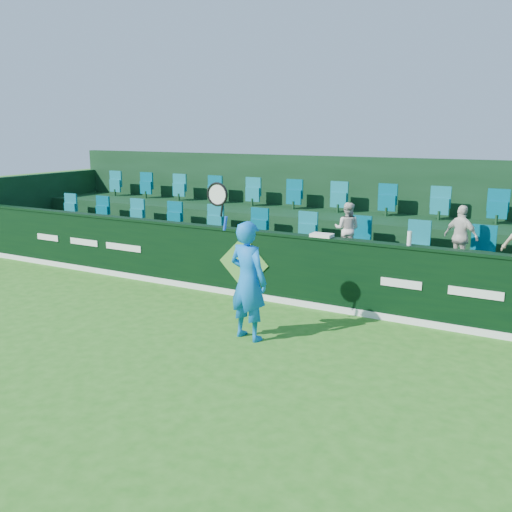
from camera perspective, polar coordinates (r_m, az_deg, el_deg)
The scene contains 12 objects.
ground at distance 8.42m, azimuth -14.98°, elevation -10.70°, with size 60.00×60.00×0.00m, color #276C19.
sponsor_hoarding at distance 11.25m, azimuth -0.94°, elevation -0.72°, with size 16.00×0.25×1.35m.
stand_tier_front at distance 12.25m, azimuth 1.64°, elevation -0.93°, with size 16.00×2.00×0.80m, color black.
stand_tier_back at distance 13.88m, azimuth 5.29°, elevation 1.69°, with size 16.00×1.80×1.30m, color black.
stand_rear at distance 14.18m, azimuth 6.07°, elevation 4.23°, with size 16.00×4.10×2.60m.
seat_row_front at distance 12.46m, azimuth 2.51°, elevation 2.58°, with size 13.50×0.50×0.60m, color #106E7B.
seat_row_back at distance 14.00m, azimuth 5.87°, elevation 5.71°, with size 13.50×0.50×0.60m, color #106E7B.
tennis_player at distance 8.91m, azimuth -0.82°, elevation -2.40°, with size 1.09×0.58×2.50m.
spectator_left at distance 11.43m, azimuth 9.09°, elevation 2.68°, with size 0.51×0.40×1.06m, color silver.
spectator_middle at distance 10.89m, azimuth 19.83°, elevation 1.82°, with size 0.67×0.28×1.14m, color silver.
towel at distance 10.42m, azimuth 6.60°, elevation 2.08°, with size 0.39×0.25×0.06m, color white.
drinks_bottle at distance 9.91m, azimuth 15.09°, elevation 1.72°, with size 0.08×0.08×0.24m, color white.
Camera 1 is at (5.50, -5.46, 3.27)m, focal length 40.00 mm.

